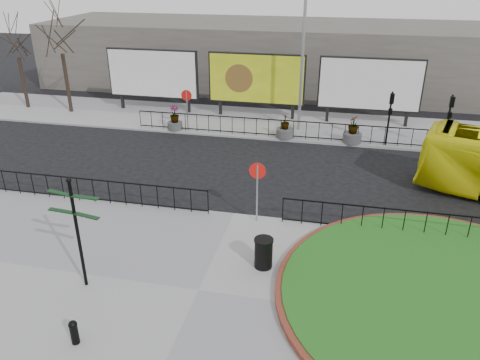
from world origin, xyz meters
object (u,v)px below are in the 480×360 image
(billboard_mid, at_px, (256,79))
(fingerpost_sign, at_px, (76,223))
(bollard, at_px, (74,331))
(planter_a, at_px, (175,120))
(lamp_post, at_px, (303,50))
(planter_b, at_px, (285,130))
(litter_bin, at_px, (263,253))
(planter_c, at_px, (353,133))

(billboard_mid, distance_m, fingerpost_sign, 18.57)
(bollard, bearing_deg, planter_a, 100.68)
(lamp_post, height_order, planter_b, lamp_post)
(billboard_mid, bearing_deg, planter_a, -140.40)
(fingerpost_sign, bearing_deg, lamp_post, 83.61)
(billboard_mid, bearing_deg, bollard, -92.94)
(fingerpost_sign, height_order, litter_bin, fingerpost_sign)
(billboard_mid, distance_m, planter_a, 5.92)
(planter_b, xyz_separation_m, planter_c, (3.80, -0.00, 0.10))
(lamp_post, relative_size, planter_a, 6.26)
(billboard_mid, height_order, bollard, billboard_mid)
(bollard, bearing_deg, planter_b, 78.74)
(lamp_post, bearing_deg, planter_a, -167.68)
(planter_c, bearing_deg, planter_b, 180.00)
(fingerpost_sign, xyz_separation_m, planter_b, (4.41, 14.88, -1.79))
(billboard_mid, relative_size, litter_bin, 5.81)
(lamp_post, bearing_deg, planter_b, -111.97)
(planter_a, distance_m, planter_c, 10.48)
(bollard, xyz_separation_m, planter_b, (3.43, 17.22, 0.06))
(lamp_post, xyz_separation_m, litter_bin, (0.25, -14.35, -4.17))
(billboard_mid, height_order, fingerpost_sign, billboard_mid)
(planter_a, relative_size, planter_b, 1.06)
(billboard_mid, height_order, litter_bin, billboard_mid)
(bollard, height_order, litter_bin, litter_bin)
(planter_b, bearing_deg, lamp_post, 68.03)
(fingerpost_sign, xyz_separation_m, planter_a, (-2.27, 14.88, -1.67))
(billboard_mid, bearing_deg, lamp_post, -33.25)
(lamp_post, height_order, planter_c, lamp_post)
(lamp_post, bearing_deg, billboard_mid, 146.75)
(planter_b, bearing_deg, litter_bin, -85.96)
(planter_b, relative_size, planter_c, 0.89)
(lamp_post, distance_m, planter_c, 5.45)
(planter_a, bearing_deg, planter_b, 0.00)
(planter_a, bearing_deg, bollard, -79.32)
(litter_bin, bearing_deg, billboard_mid, 101.30)
(bollard, bearing_deg, planter_c, 67.23)
(planter_a, height_order, planter_c, planter_c)
(fingerpost_sign, bearing_deg, planter_c, 71.78)
(bollard, relative_size, planter_b, 0.53)
(bollard, bearing_deg, litter_bin, 45.95)
(lamp_post, bearing_deg, bollard, -102.22)
(planter_c, bearing_deg, lamp_post, 153.10)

